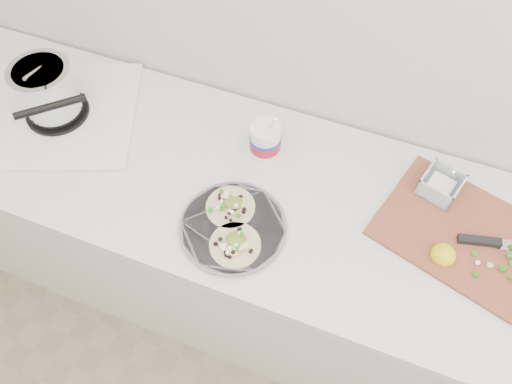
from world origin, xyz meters
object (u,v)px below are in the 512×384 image
(taco_plate, at_px, (233,225))
(tub, at_px, (266,138))
(cutboard, at_px, (469,230))
(stove, at_px, (52,99))

(taco_plate, relative_size, tub, 1.41)
(tub, bearing_deg, taco_plate, -88.07)
(cutboard, bearing_deg, stove, -162.13)
(stove, xyz_separation_m, tub, (0.67, 0.10, -0.01))
(stove, relative_size, cutboard, 1.13)
(stove, bearing_deg, cutboard, -19.90)
(taco_plate, distance_m, tub, 0.29)
(taco_plate, bearing_deg, tub, 91.93)
(stove, bearing_deg, taco_plate, -36.51)
(taco_plate, xyz_separation_m, tub, (-0.01, 0.28, 0.05))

